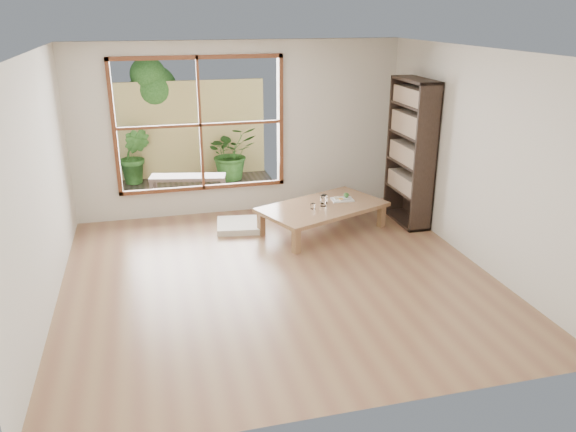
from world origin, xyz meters
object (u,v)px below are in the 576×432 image
Objects in this scene: low_table at (323,208)px; garden_bench at (188,179)px; bookshelf at (411,153)px; food_tray at (343,198)px.

garden_bench is at bearing 110.21° from low_table.
garden_bench is (-3.09, 1.82, -0.70)m from bookshelf.
bookshelf is 1.18m from food_tray.
food_tray is (0.36, 0.16, 0.07)m from low_table.
garden_bench is at bearing 149.48° from bookshelf.
bookshelf is 3.66m from garden_bench.
food_tray reaches higher than low_table.
bookshelf is at bearing -19.85° from low_table.
low_table is 0.40m from food_tray.
bookshelf is at bearing -18.86° from garden_bench.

